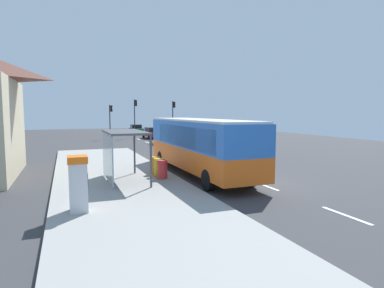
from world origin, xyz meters
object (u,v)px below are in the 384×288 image
at_px(ticket_machine, 78,183).
at_px(traffic_light_median, 135,113).
at_px(sedan_near, 152,133).
at_px(recycling_bin_orange, 155,165).
at_px(white_van, 171,132).
at_px(recycling_bin_red, 162,169).
at_px(recycling_bin_yellow, 159,167).
at_px(sedan_far, 136,129).
at_px(bus_shelter, 118,143).
at_px(traffic_light_near_side, 173,113).
at_px(bus, 199,143).
at_px(traffic_light_far_side, 111,116).

distance_m(ticket_machine, traffic_light_median, 35.56).
distance_m(sedan_near, recycling_bin_orange, 27.24).
relative_size(white_van, recycling_bin_red, 5.49).
distance_m(recycling_bin_red, recycling_bin_yellow, 0.70).
distance_m(sedan_far, bus_shelter, 39.75).
xyz_separation_m(ticket_machine, recycling_bin_red, (4.29, 4.48, -0.52)).
bearing_deg(ticket_machine, recycling_bin_red, 46.29).
bearing_deg(sedan_near, traffic_light_near_side, 7.29).
xyz_separation_m(sedan_near, traffic_light_near_side, (3.20, 0.41, 2.62)).
relative_size(ticket_machine, recycling_bin_red, 2.04).
relative_size(sedan_near, recycling_bin_orange, 4.69).
bearing_deg(bus_shelter, recycling_bin_orange, 30.70).
bearing_deg(bus, white_van, 77.69).
bearing_deg(traffic_light_near_side, recycling_bin_yellow, -109.38).
bearing_deg(ticket_machine, bus_shelter, 65.60).
distance_m(sedan_far, traffic_light_median, 9.58).
relative_size(sedan_far, recycling_bin_red, 4.71).
bearing_deg(traffic_light_near_side, recycling_bin_orange, -109.85).
bearing_deg(white_van, bus, -102.31).
bearing_deg(sedan_far, recycling_bin_yellow, -99.67).
bearing_deg(bus_shelter, traffic_light_median, 77.12).
height_order(sedan_near, traffic_light_far_side, traffic_light_far_side).
bearing_deg(sedan_far, traffic_light_near_side, -73.19).
bearing_deg(traffic_light_far_side, bus_shelter, -96.53).
height_order(bus, sedan_near, bus).
xyz_separation_m(sedan_far, bus_shelter, (-8.72, -38.76, 1.31)).
relative_size(bus, traffic_light_far_side, 2.41).
relative_size(recycling_bin_yellow, bus_shelter, 0.24).
xyz_separation_m(bus, recycling_bin_orange, (-2.49, 0.35, -1.19)).
relative_size(sedan_near, ticket_machine, 2.30).
distance_m(white_van, recycling_bin_red, 20.04).
bearing_deg(recycling_bin_red, sedan_far, 80.50).
distance_m(traffic_light_near_side, traffic_light_far_side, 8.64).
relative_size(sedan_near, traffic_light_near_side, 0.87).
distance_m(ticket_machine, bus_shelter, 5.10).
relative_size(bus, ticket_machine, 5.69).
xyz_separation_m(bus, bus_shelter, (-4.70, -0.97, 0.25)).
height_order(sedan_near, recycling_bin_red, sedan_near).
bearing_deg(traffic_light_far_side, traffic_light_median, 12.91).
height_order(traffic_light_near_side, traffic_light_far_side, traffic_light_near_side).
bearing_deg(white_van, recycling_bin_yellow, -109.29).
xyz_separation_m(sedan_far, traffic_light_near_side, (3.20, -10.58, 2.62)).
height_order(sedan_far, recycling_bin_orange, sedan_far).
height_order(sedan_near, traffic_light_median, traffic_light_median).
bearing_deg(recycling_bin_orange, recycling_bin_red, -90.00).
relative_size(traffic_light_near_side, traffic_light_median, 0.96).
bearing_deg(traffic_light_median, traffic_light_far_side, -167.09).
relative_size(ticket_machine, traffic_light_far_side, 0.42).
relative_size(recycling_bin_red, recycling_bin_yellow, 1.00).
distance_m(recycling_bin_red, traffic_light_far_side, 29.19).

